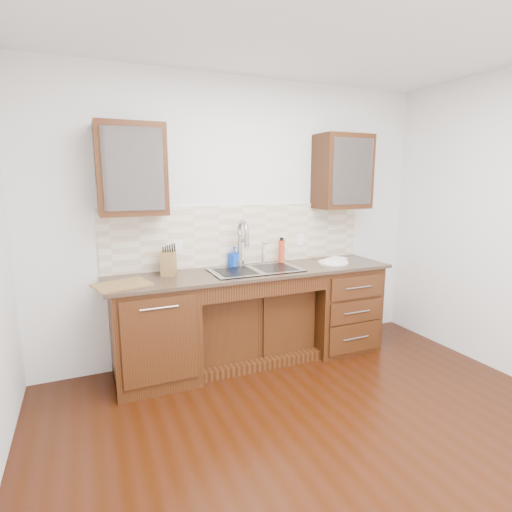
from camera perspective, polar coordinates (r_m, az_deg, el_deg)
name	(u,v)px	position (r m, az deg, el deg)	size (l,w,h in m)	color
ground	(340,456)	(3.00, 11.91, -26.13)	(4.00, 3.50, 0.10)	black
wall_back	(240,220)	(4.02, -2.28, 5.19)	(4.00, 0.10, 2.70)	white
base_cabinet_left	(154,332)	(3.64, -14.35, -10.48)	(0.70, 0.62, 0.88)	#593014
base_cabinet_center	(251,323)	(4.00, -0.75, -9.59)	(1.20, 0.44, 0.70)	#593014
base_cabinet_right	(337,305)	(4.33, 11.49, -6.92)	(0.70, 0.62, 0.88)	#593014
countertop	(255,272)	(3.75, -0.15, -2.26)	(2.70, 0.65, 0.03)	#84705B
backsplash	(242,235)	(3.98, -1.94, 3.03)	(2.70, 0.02, 0.59)	beige
sink	(256,279)	(3.75, -0.06, -3.35)	(0.84, 0.46, 0.19)	#9E9EA5
faucet	(240,246)	(3.87, -2.36, 1.40)	(0.04, 0.04, 0.40)	#999993
filter_tap	(263,252)	(3.99, 0.95, 0.52)	(0.02, 0.02, 0.24)	#999993
upper_cabinet_left	(131,170)	(3.53, -17.42, 11.67)	(0.55, 0.34, 0.75)	#593014
upper_cabinet_right	(342,172)	(4.30, 12.23, 11.67)	(0.55, 0.34, 0.75)	#593014
outlet_left	(178,248)	(3.79, -11.05, 1.16)	(0.08, 0.01, 0.12)	white
outlet_right	(300,240)	(4.26, 6.31, 2.33)	(0.08, 0.01, 0.12)	white
soap_bottle	(234,257)	(3.89, -3.15, -0.09)	(0.09, 0.09, 0.19)	blue
water_bottle	(281,252)	(4.05, 3.66, 0.60)	(0.06, 0.06, 0.23)	red
plate	(333,263)	(4.12, 10.98, -0.92)	(0.30, 0.30, 0.02)	white
dish_towel	(336,260)	(4.15, 11.38, -0.53)	(0.21, 0.15, 0.03)	#EAE8C4
knife_block	(169,263)	(3.63, -12.38, -0.97)	(0.12, 0.19, 0.21)	brown
cutting_board	(122,285)	(3.36, -18.63, -3.93)	(0.42, 0.29, 0.02)	olive
cup_left_a	(124,176)	(3.52, -18.40, 10.84)	(0.13, 0.13, 0.10)	silver
cup_left_b	(148,177)	(3.55, -15.12, 10.87)	(0.09, 0.09, 0.09)	white
cup_right_a	(332,177)	(4.23, 10.74, 10.98)	(0.11, 0.11, 0.09)	white
cup_right_b	(350,178)	(4.36, 13.33, 10.84)	(0.09, 0.09, 0.08)	white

